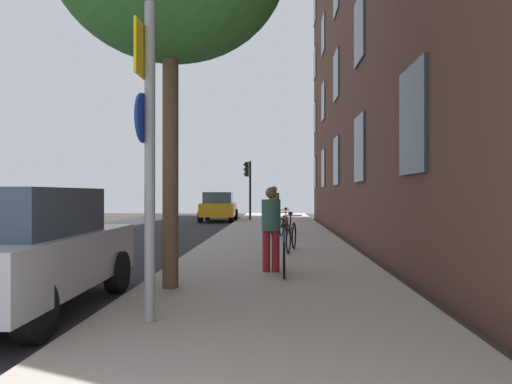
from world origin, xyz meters
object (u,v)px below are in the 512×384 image
(pedestrian_1, at_px, (274,206))
(car_1, at_px, (219,206))
(pedestrian_0, at_px, (271,223))
(car_0, at_px, (24,249))
(bicycle_3, at_px, (285,223))
(traffic_light, at_px, (248,179))
(bicycle_0, at_px, (284,254))
(sign_post, at_px, (148,139))
(bicycle_1, at_px, (291,236))
(bicycle_2, at_px, (278,227))

(pedestrian_1, xyz_separation_m, car_1, (-3.14, 9.01, -0.25))
(pedestrian_0, height_order, car_0, pedestrian_0)
(bicycle_3, bearing_deg, traffic_light, 102.13)
(bicycle_3, distance_m, pedestrian_0, 8.45)
(bicycle_0, distance_m, pedestrian_1, 8.70)
(sign_post, bearing_deg, bicycle_3, 81.54)
(bicycle_1, bearing_deg, traffic_light, 97.84)
(traffic_light, bearing_deg, sign_post, -89.64)
(bicycle_3, height_order, car_1, car_1)
(traffic_light, distance_m, bicycle_1, 14.35)
(bicycle_2, bearing_deg, bicycle_0, -89.14)
(bicycle_0, relative_size, car_0, 0.43)
(sign_post, relative_size, pedestrian_0, 2.31)
(bicycle_0, xyz_separation_m, bicycle_3, (0.18, 8.60, 0.01))
(bicycle_3, relative_size, car_1, 0.39)
(bicycle_3, bearing_deg, bicycle_2, -100.10)
(bicycle_0, relative_size, pedestrian_1, 0.99)
(pedestrian_1, relative_size, car_0, 0.43)
(pedestrian_0, xyz_separation_m, car_1, (-3.14, 17.50, -0.17))
(traffic_light, relative_size, bicycle_2, 2.01)
(bicycle_1, distance_m, car_1, 14.83)
(pedestrian_1, bearing_deg, sign_post, -96.45)
(bicycle_0, bearing_deg, car_0, -143.43)
(sign_post, relative_size, bicycle_2, 2.24)
(bicycle_0, height_order, car_1, car_1)
(sign_post, bearing_deg, car_1, 94.91)
(traffic_light, xyz_separation_m, bicycle_0, (1.71, -17.41, -1.87))
(bicycle_2, xyz_separation_m, car_0, (-3.30, -9.53, 0.37))
(pedestrian_1, bearing_deg, bicycle_1, -85.07)
(bicycle_3, height_order, pedestrian_0, pedestrian_0)
(bicycle_2, xyz_separation_m, pedestrian_0, (-0.13, -6.82, 0.54))
(bicycle_1, height_order, bicycle_2, bicycle_1)
(pedestrian_0, distance_m, pedestrian_1, 8.49)
(car_0, bearing_deg, pedestrian_0, 40.49)
(pedestrian_1, distance_m, car_0, 11.64)
(car_1, bearing_deg, traffic_light, -9.30)
(bicycle_0, distance_m, car_1, 18.00)
(pedestrian_1, relative_size, car_1, 0.40)
(sign_post, xyz_separation_m, bicycle_3, (1.76, 11.84, -1.68))
(traffic_light, bearing_deg, bicycle_1, -82.16)
(bicycle_1, bearing_deg, bicycle_3, 90.53)
(pedestrian_0, relative_size, pedestrian_1, 0.91)
(bicycle_0, xyz_separation_m, pedestrian_1, (-0.23, 8.67, 0.62))
(traffic_light, distance_m, bicycle_2, 10.69)
(bicycle_2, distance_m, car_0, 10.09)
(pedestrian_0, xyz_separation_m, pedestrian_1, (0.00, 8.49, 0.09))
(bicycle_1, distance_m, car_0, 6.87)
(bicycle_2, xyz_separation_m, bicycle_3, (0.29, 1.60, 0.01))
(traffic_light, relative_size, car_1, 0.75)
(pedestrian_1, bearing_deg, traffic_light, 99.60)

